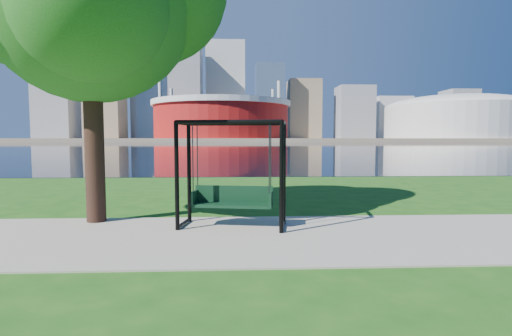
{
  "coord_description": "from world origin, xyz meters",
  "views": [
    {
      "loc": [
        -0.49,
        -8.42,
        2.0
      ],
      "look_at": [
        -0.09,
        0.0,
        1.37
      ],
      "focal_mm": 28.0,
      "sensor_mm": 36.0,
      "label": 1
    }
  ],
  "objects": [
    {
      "name": "stadium",
      "position": [
        -10.0,
        235.0,
        14.23
      ],
      "size": [
        83.0,
        83.0,
        32.0
      ],
      "color": "maroon",
      "rests_on": "far_bank"
    },
    {
      "name": "path",
      "position": [
        0.0,
        -0.5,
        0.01
      ],
      "size": [
        120.0,
        4.0,
        0.03
      ],
      "primitive_type": "cube",
      "color": "#9E937F",
      "rests_on": "ground"
    },
    {
      "name": "arena",
      "position": [
        135.0,
        235.0,
        15.87
      ],
      "size": [
        84.0,
        84.0,
        26.56
      ],
      "color": "beige",
      "rests_on": "far_bank"
    },
    {
      "name": "river",
      "position": [
        0.0,
        102.0,
        0.01
      ],
      "size": [
        900.0,
        180.0,
        0.02
      ],
      "primitive_type": "cube",
      "color": "black",
      "rests_on": "ground"
    },
    {
      "name": "skyline",
      "position": [
        -4.27,
        319.39,
        35.89
      ],
      "size": [
        392.0,
        66.0,
        96.5
      ],
      "color": "gray",
      "rests_on": "far_bank"
    },
    {
      "name": "ground",
      "position": [
        0.0,
        0.0,
        0.0
      ],
      "size": [
        900.0,
        900.0,
        0.0
      ],
      "primitive_type": "plane",
      "color": "#1E5114",
      "rests_on": "ground"
    },
    {
      "name": "far_bank",
      "position": [
        0.0,
        306.0,
        1.0
      ],
      "size": [
        900.0,
        228.0,
        2.0
      ],
      "primitive_type": "cube",
      "color": "#937F60",
      "rests_on": "ground"
    },
    {
      "name": "swing",
      "position": [
        -0.6,
        0.41,
        1.15
      ],
      "size": [
        2.46,
        1.38,
        2.38
      ],
      "rotation": [
        0.0,
        0.0,
        -0.17
      ],
      "color": "black",
      "rests_on": "ground"
    }
  ]
}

